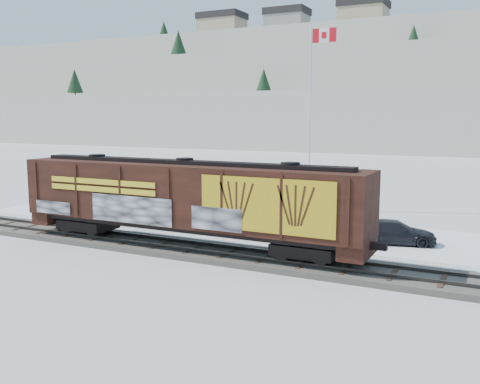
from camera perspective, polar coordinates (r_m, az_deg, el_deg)
The scene contains 9 objects.
ground at distance 27.92m, azimuth -4.65°, elevation -6.49°, with size 500.00×500.00×0.00m, color white.
rail_track at distance 27.88m, azimuth -4.65°, elevation -6.20°, with size 50.00×3.40×0.43m.
parking_strip at distance 34.37m, azimuth 1.84°, elevation -3.66°, with size 40.00×8.00×0.03m, color white.
hillside at distance 163.65m, azimuth 21.94°, elevation 10.11°, with size 360.00×110.00×93.00m.
hopper_railcar at distance 27.67m, azimuth -5.87°, elevation -0.56°, with size 19.23×3.06×4.36m.
flagpole at distance 40.09m, azimuth 7.56°, elevation 5.31°, with size 2.30×0.90×13.44m.
car_silver at distance 38.49m, azimuth -13.31°, elevation -1.55°, with size 1.61×3.99×1.36m, color #ACAFB4.
car_white at distance 32.00m, azimuth 4.09°, elevation -3.00°, with size 1.78×5.11×1.68m, color white.
car_dark at distance 30.78m, azimuth 16.16°, elevation -4.12°, with size 1.81×4.45×1.29m, color black.
Camera 1 is at (14.05, -23.08, 7.03)m, focal length 40.00 mm.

